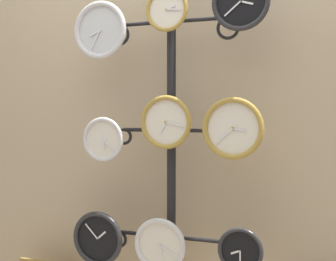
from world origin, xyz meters
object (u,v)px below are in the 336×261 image
clock_top_center (167,10)px  clock_top_right (241,2)px  clock_bottom_center (160,245)px  clock_middle_left (104,139)px  clock_bottom_right (241,250)px  display_stand (171,192)px  clock_middle_center (166,122)px  clock_top_left (100,30)px  clock_middle_right (233,128)px  clock_bottom_left (98,238)px

clock_top_center → clock_top_right: clock_top_right is taller
clock_bottom_center → clock_middle_left: bearing=-179.6°
clock_bottom_center → clock_top_right: bearing=2.0°
clock_middle_left → clock_bottom_right: bearing=0.3°
clock_top_right → clock_top_center: bearing=178.3°
display_stand → clock_middle_center: 0.37m
clock_top_center → clock_bottom_center: size_ratio=0.81×
clock_top_left → clock_top_right: (0.73, -0.01, 0.08)m
clock_middle_left → clock_bottom_center: 0.61m
clock_middle_left → clock_middle_center: 0.35m
display_stand → clock_bottom_right: display_stand is taller
clock_top_center → clock_middle_center: 0.55m
clock_middle_left → clock_bottom_center: bearing=0.4°
display_stand → clock_bottom_center: (-0.02, -0.11, -0.25)m
clock_middle_center → clock_bottom_right: 0.71m
display_stand → clock_middle_right: display_stand is taller
clock_middle_left → clock_bottom_right: 0.87m
display_stand → clock_bottom_right: bearing=-15.6°
clock_top_right → clock_bottom_right: bearing=-60.4°
clock_middle_center → clock_bottom_right: bearing=-4.3°
clock_top_left → clock_bottom_center: 1.13m
clock_middle_right → clock_bottom_center: (-0.36, -0.02, -0.58)m
clock_bottom_left → clock_bottom_right: (0.74, 0.01, 0.01)m
clock_bottom_right → clock_top_center: bearing=176.3°
clock_top_center → clock_top_right: bearing=-1.7°
clock_middle_center → clock_bottom_left: clock_middle_center is taller
clock_top_right → clock_top_left: bearing=179.3°
clock_top_left → clock_middle_center: (0.36, 0.01, -0.47)m
clock_top_center → clock_top_right: (0.37, -0.01, 0.01)m
clock_top_center → clock_middle_left: clock_top_center is taller
clock_top_right → clock_bottom_right: (0.01, -0.01, -1.15)m
clock_middle_center → clock_bottom_center: clock_middle_center is taller
clock_top_left → clock_middle_left: clock_top_left is taller
clock_middle_right → clock_bottom_center: clock_middle_right is taller
display_stand → clock_top_center: 0.92m
clock_bottom_left → clock_bottom_center: 0.34m
clock_top_center → clock_top_left: bearing=-179.7°
clock_bottom_right → clock_middle_left: bearing=-179.7°
clock_bottom_right → clock_top_right: bearing=119.6°
clock_bottom_left → clock_bottom_center: size_ratio=1.05×
clock_top_right → display_stand: bearing=166.0°
clock_bottom_left → clock_bottom_right: clock_bottom_left is taller
clock_top_left → clock_top_right: clock_top_right is taller
clock_top_left → clock_bottom_center: (0.34, -0.02, -1.08)m
clock_top_right → clock_middle_center: 0.67m
clock_bottom_left → clock_top_left: bearing=84.6°
display_stand → clock_middle_center: size_ratio=7.24×
clock_bottom_center → clock_middle_center: bearing=53.9°
clock_top_right → clock_middle_left: bearing=-178.7°
clock_top_right → clock_bottom_center: clock_top_right is taller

